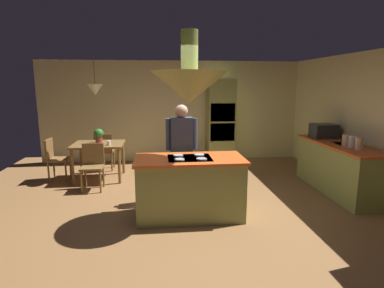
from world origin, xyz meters
The scene contains 19 objects.
ground centered at (0.00, 0.00, 0.00)m, with size 8.16×8.16×0.00m, color olive.
wall_back centered at (0.00, 3.45, 1.27)m, with size 6.80×0.10×2.55m, color beige.
wall_right centered at (3.25, 0.40, 1.27)m, with size 0.10×7.20×2.55m, color beige.
kitchen_island centered at (0.00, -0.20, 0.46)m, with size 1.62×0.82×0.93m.
counter_run_right centered at (2.84, 0.60, 0.47)m, with size 0.73×2.12×0.91m.
oven_tower centered at (1.10, 3.04, 1.04)m, with size 0.66×0.62×2.09m.
dining_table centered at (-1.70, 1.90, 0.65)m, with size 1.03×0.86×0.76m.
person_at_island centered at (-0.07, 0.48, 0.94)m, with size 0.53×0.22×1.65m.
range_hood centered at (0.00, -0.20, 1.96)m, with size 1.10×1.10×1.00m.
pendant_light_over_table centered at (-1.70, 1.90, 1.86)m, with size 0.32×0.32×0.82m.
chair_facing_island centered at (-1.70, 1.25, 0.50)m, with size 0.40×0.40×0.87m.
chair_by_back_wall centered at (-1.70, 2.55, 0.50)m, with size 0.40×0.40×0.87m.
chair_at_corner centered at (-2.59, 1.90, 0.50)m, with size 0.40×0.40×0.87m.
potted_plant_on_table centered at (-1.70, 1.97, 0.93)m, with size 0.20×0.20×0.30m.
cup_on_table centered at (-1.45, 1.68, 0.81)m, with size 0.07×0.07×0.09m, color white.
canister_flour centered at (2.84, 0.08, 1.01)m, with size 0.12×0.12×0.20m, color #E0B78C.
canister_sugar centered at (2.84, 0.26, 1.01)m, with size 0.12×0.12×0.20m, color silver.
canister_tea centered at (2.84, 0.44, 1.01)m, with size 0.14×0.14×0.19m, color #E0B78C.
microwave_on_counter centered at (2.84, 1.23, 1.05)m, with size 0.46×0.36×0.28m, color #232326.
Camera 1 is at (-0.44, -4.68, 1.99)m, focal length 29.36 mm.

